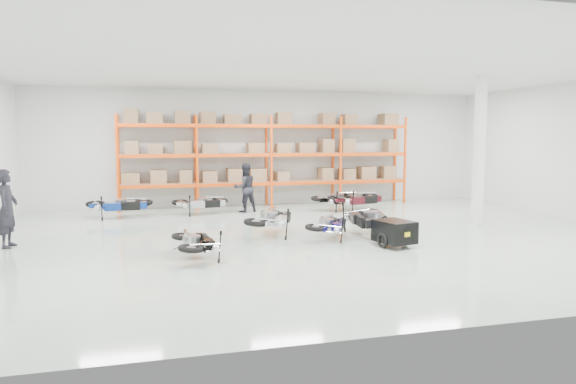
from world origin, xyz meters
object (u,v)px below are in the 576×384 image
object	(u,v)px
moto_silver_left	(273,214)
person_back	(245,188)
moto_back_a	(119,201)
moto_back_d	(357,195)
person_left	(7,209)
moto_blue_centre	(330,221)
trailer	(394,232)
moto_back_c	(339,195)
moto_back_b	(201,200)
moto_black_far_left	(196,238)
moto_touring_right	(368,213)

from	to	relation	value
moto_silver_left	person_back	distance (m)	4.62
moto_back_a	person_back	bearing A→B (deg)	-86.12
moto_silver_left	moto_back_d	xyz separation A→B (m)	(4.02, 3.81, -0.01)
person_left	moto_silver_left	bearing A→B (deg)	-87.58
moto_back_a	person_left	xyz separation A→B (m)	(-2.31, -4.16, 0.39)
moto_blue_centre	moto_silver_left	distance (m)	1.60
moto_back_a	person_back	world-z (taller)	person_back
moto_silver_left	trailer	xyz separation A→B (m)	(2.53, -2.20, -0.21)
trailer	moto_back_c	bearing A→B (deg)	67.81
trailer	moto_back_a	size ratio (longest dim) A/B	0.86
moto_back_b	moto_black_far_left	bearing A→B (deg)	169.18
moto_blue_centre	moto_silver_left	size ratio (longest dim) A/B	0.84
moto_back_c	trailer	bearing A→B (deg)	153.45
moto_black_far_left	moto_back_b	world-z (taller)	moto_back_b
moto_blue_centre	moto_back_a	xyz separation A→B (m)	(-5.57, 5.16, 0.08)
moto_silver_left	moto_back_b	xyz separation A→B (m)	(-1.53, 4.45, -0.07)
moto_back_c	person_back	distance (m)	3.47
moto_back_b	trailer	bearing A→B (deg)	-153.38
moto_back_a	trailer	bearing A→B (deg)	-134.23
trailer	person_back	size ratio (longest dim) A/B	0.91
moto_back_a	moto_back_b	world-z (taller)	moto_back_a
moto_blue_centre	moto_back_a	bearing A→B (deg)	-8.43
moto_back_a	moto_back_b	size ratio (longest dim) A/B	1.10
moto_back_b	person_left	bearing A→B (deg)	125.84
moto_black_far_left	moto_back_c	bearing A→B (deg)	-134.76
moto_touring_right	moto_back_a	distance (m)	8.35
moto_black_far_left	trailer	world-z (taller)	moto_black_far_left
moto_silver_left	moto_back_a	xyz separation A→B (m)	(-4.23, 4.30, -0.02)
moto_back_b	person_back	bearing A→B (deg)	-88.71
moto_silver_left	moto_touring_right	distance (m)	2.60
moto_touring_right	person_left	bearing A→B (deg)	-176.74
trailer	person_back	xyz separation A→B (m)	(-2.49, 6.82, 0.50)
trailer	moto_back_b	distance (m)	7.79
moto_back_b	person_left	distance (m)	6.63
moto_blue_centre	moto_back_c	distance (m)	5.52
moto_back_b	moto_back_d	distance (m)	5.58
person_back	person_left	bearing A→B (deg)	21.11
moto_back_c	person_left	world-z (taller)	person_left
moto_back_a	moto_back_b	bearing A→B (deg)	-87.19
moto_blue_centre	moto_back_d	size ratio (longest dim) A/B	0.85
moto_touring_right	moto_back_d	size ratio (longest dim) A/B	1.05
moto_blue_centre	moto_back_b	world-z (taller)	moto_back_b
trailer	moto_back_d	world-z (taller)	moto_back_d
moto_blue_centre	moto_silver_left	xyz separation A→B (m)	(-1.34, 0.87, 0.10)
moto_silver_left	person_back	xyz separation A→B (m)	(0.04, 4.62, 0.29)
moto_back_a	person_left	distance (m)	4.77
moto_back_a	moto_back_c	bearing A→B (deg)	-90.95
trailer	moto_silver_left	bearing A→B (deg)	125.16
moto_black_far_left	moto_touring_right	distance (m)	5.08
moto_black_far_left	moto_back_c	distance (m)	8.69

